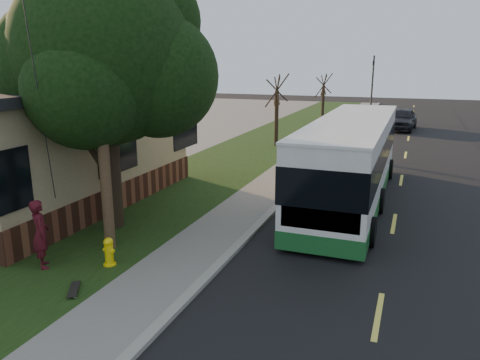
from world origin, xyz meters
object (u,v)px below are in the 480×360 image
fire_hydrant (109,252)px  distant_car (402,119)px  leafy_tree (108,59)px  bare_tree_near (277,111)px  utility_pole (98,80)px  transit_bus (351,159)px  bare_tree_far (323,99)px  dumpster (127,157)px  skateboard_main (74,289)px  skateboarder (41,234)px  traffic_signal (372,83)px

fire_hydrant → distant_car: size_ratio=0.15×
leafy_tree → bare_tree_near: leafy_tree is taller
utility_pole → transit_bus: utility_pole is taller
fire_hydrant → bare_tree_far: bare_tree_far is taller
utility_pole → distant_car: bearing=76.3°
fire_hydrant → bare_tree_far: 30.04m
bare_tree_far → utility_pole: bearing=-90.6°
leafy_tree → dumpster: bearing=121.8°
utility_pole → distant_car: size_ratio=1.89×
utility_pole → bare_tree_near: size_ratio=2.11×
bare_tree_near → skateboard_main: size_ratio=5.60×
leafy_tree → skateboarder: leafy_tree is taller
bare_tree_near → fire_hydrant: bearing=-87.1°
utility_pole → skateboard_main: utility_pole is taller
fire_hydrant → transit_bus: bearing=58.4°
transit_bus → skateboard_main: transit_bus is taller
leafy_tree → distant_car: bearing=73.6°
dumpster → distant_car: distant_car is taller
bare_tree_far → dumpster: (-5.35, -20.59, -1.35)m
utility_pole → dumpster: size_ratio=5.31×
traffic_signal → distant_car: (2.84, -5.83, -2.35)m
skateboarder → skateboard_main: 1.97m
traffic_signal → skateboard_main: bearing=-94.8°
bare_tree_near → distant_car: 12.33m
fire_hydrant → transit_bus: transit_bus is taller
fire_hydrant → traffic_signal: size_ratio=0.13×
bare_tree_near → dumpster: bearing=-119.5°
skateboarder → distant_car: size_ratio=0.37×
skateboarder → dumpster: bearing=-26.0°
bare_tree_far → skateboard_main: size_ratio=5.24×
skateboarder → transit_bus: bearing=-85.5°
skateboarder → bare_tree_near: bearing=-50.8°
utility_pole → skateboarder: (-0.79, -1.66, -3.68)m
dumpster → transit_bus: bearing=-7.9°
bare_tree_near → bare_tree_far: 12.01m
transit_bus → leafy_tree: bearing=-140.7°
skateboard_main → skateboarder: bearing=153.2°
bare_tree_near → dumpster: size_ratio=2.52×
traffic_signal → leafy_tree: bearing=-98.5°
bare_tree_near → skateboard_main: 19.60m
transit_bus → dumpster: 10.78m
bare_tree_near → skateboard_main: bare_tree_near is taller
leafy_tree → bare_tree_far: 27.56m
traffic_signal → utility_pole: bearing=-96.6°
leafy_tree → dumpster: leafy_tree is taller
utility_pole → skateboarder: bearing=-115.6°
leafy_tree → bare_tree_near: (0.67, 15.35, -3.02)m
leafy_tree → bare_tree_far: (1.17, 27.35, -3.16)m
traffic_signal → transit_bus: (1.78, -26.07, -1.52)m
leafy_tree → transit_bus: 9.05m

